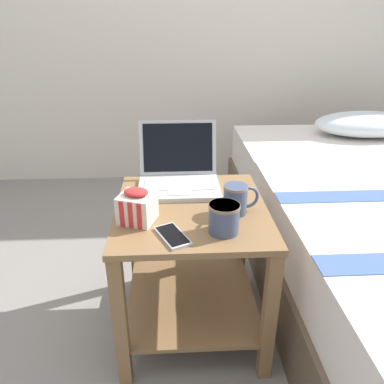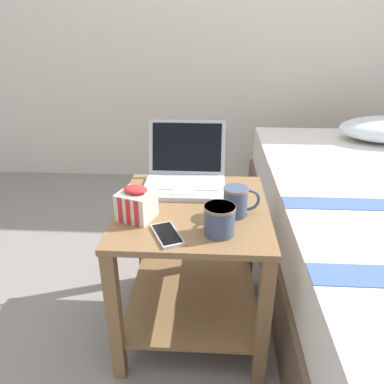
{
  "view_description": "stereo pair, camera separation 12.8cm",
  "coord_description": "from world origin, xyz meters",
  "px_view_note": "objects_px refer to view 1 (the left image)",
  "views": [
    {
      "loc": [
        -0.06,
        -1.2,
        1.17
      ],
      "look_at": [
        0.0,
        -0.04,
        0.63
      ],
      "focal_mm": 35.0,
      "sensor_mm": 36.0,
      "label": 1
    },
    {
      "loc": [
        0.07,
        -1.2,
        1.17
      ],
      "look_at": [
        0.0,
        -0.04,
        0.63
      ],
      "focal_mm": 35.0,
      "sensor_mm": 36.0,
      "label": 2
    }
  ],
  "objects_px": {
    "laptop": "(179,174)",
    "snack_bag": "(137,207)",
    "mug_front_left": "(224,216)",
    "cell_phone": "(172,236)",
    "mug_front_right": "(236,198)"
  },
  "relations": [
    {
      "from": "mug_front_right",
      "to": "cell_phone",
      "type": "distance_m",
      "value": 0.27
    },
    {
      "from": "laptop",
      "to": "mug_front_left",
      "type": "xyz_separation_m",
      "value": [
        0.13,
        -0.37,
        0.01
      ]
    },
    {
      "from": "mug_front_left",
      "to": "snack_bag",
      "type": "relative_size",
      "value": 1.02
    },
    {
      "from": "mug_front_left",
      "to": "mug_front_right",
      "type": "relative_size",
      "value": 1.1
    },
    {
      "from": "laptop",
      "to": "mug_front_left",
      "type": "height_order",
      "value": "laptop"
    },
    {
      "from": "mug_front_right",
      "to": "cell_phone",
      "type": "bearing_deg",
      "value": -145.84
    },
    {
      "from": "mug_front_left",
      "to": "snack_bag",
      "type": "bearing_deg",
      "value": 163.25
    },
    {
      "from": "laptop",
      "to": "mug_front_right",
      "type": "relative_size",
      "value": 2.49
    },
    {
      "from": "mug_front_left",
      "to": "mug_front_right",
      "type": "height_order",
      "value": "mug_front_right"
    },
    {
      "from": "laptop",
      "to": "snack_bag",
      "type": "xyz_separation_m",
      "value": [
        -0.14,
        -0.29,
        0.01
      ]
    },
    {
      "from": "mug_front_right",
      "to": "cell_phone",
      "type": "relative_size",
      "value": 0.81
    },
    {
      "from": "mug_front_right",
      "to": "snack_bag",
      "type": "bearing_deg",
      "value": -173.26
    },
    {
      "from": "mug_front_left",
      "to": "cell_phone",
      "type": "distance_m",
      "value": 0.17
    },
    {
      "from": "mug_front_left",
      "to": "cell_phone",
      "type": "xyz_separation_m",
      "value": [
        -0.16,
        -0.03,
        -0.05
      ]
    },
    {
      "from": "laptop",
      "to": "mug_front_left",
      "type": "distance_m",
      "value": 0.4
    }
  ]
}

